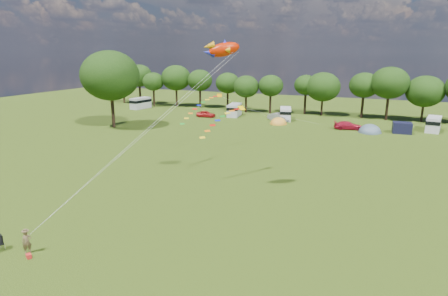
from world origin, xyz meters
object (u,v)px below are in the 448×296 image
at_px(car_b, 279,117).
at_px(campervan_a, 141,103).
at_px(kite_flyer, 27,242).
at_px(fish_kite, 221,49).
at_px(car_a, 206,114).
at_px(campervan_b, 234,110).
at_px(car_c, 348,125).
at_px(tent_greyblue, 370,132).
at_px(campervan_d, 434,124).
at_px(big_tree, 110,76).
at_px(tent_orange, 278,124).
at_px(campervan_c, 285,113).

relative_size(car_b, campervan_a, 0.78).
distance_m(car_b, campervan_a, 34.35).
relative_size(kite_flyer, fish_kite, 0.47).
relative_size(car_a, campervan_b, 0.74).
bearing_deg(car_b, car_a, 117.86).
height_order(car_c, tent_greyblue, tent_greyblue).
relative_size(car_a, fish_kite, 1.21).
bearing_deg(campervan_d, car_c, 115.59).
bearing_deg(campervan_a, car_b, -87.03).
xyz_separation_m(big_tree, tent_greyblue, (41.95, 13.27, -9.00)).
relative_size(car_b, kite_flyer, 2.72).
height_order(campervan_b, campervan_d, campervan_b).
bearing_deg(car_b, tent_orange, -145.12).
relative_size(car_b, campervan_d, 0.82).
xyz_separation_m(campervan_d, fish_kite, (-21.21, -40.22, 11.91)).
bearing_deg(car_c, campervan_a, 69.17).
bearing_deg(campervan_a, car_c, -89.54).
height_order(big_tree, campervan_b, big_tree).
bearing_deg(campervan_b, campervan_a, 78.05).
distance_m(big_tree, car_a, 20.76).
height_order(car_c, campervan_c, campervan_c).
bearing_deg(car_a, campervan_b, -60.68).
distance_m(car_b, tent_greyblue, 17.32).
bearing_deg(campervan_a, car_a, -95.81).
relative_size(big_tree, car_b, 3.12).
bearing_deg(tent_orange, car_b, 103.96).
relative_size(car_a, kite_flyer, 2.56).
bearing_deg(kite_flyer, tent_greyblue, 14.37).
xyz_separation_m(campervan_d, tent_orange, (-25.61, -4.13, -1.28)).
bearing_deg(kite_flyer, tent_orange, 31.74).
bearing_deg(car_b, kite_flyer, -161.49).
bearing_deg(campervan_d, campervan_b, 97.14).
distance_m(car_b, kite_flyer, 54.47).
height_order(car_a, fish_kite, fish_kite).
height_order(campervan_d, tent_orange, campervan_d).
xyz_separation_m(tent_orange, tent_greyblue, (15.91, -1.20, -0.00)).
bearing_deg(tent_orange, big_tree, -150.95).
distance_m(campervan_c, tent_greyblue, 16.98).
height_order(car_b, tent_orange, car_b).
height_order(campervan_a, campervan_d, campervan_a).
xyz_separation_m(campervan_a, campervan_d, (60.64, -2.00, -0.06)).
bearing_deg(car_b, car_c, -82.76).
bearing_deg(car_c, campervan_c, 55.52).
height_order(big_tree, car_a, big_tree).
relative_size(car_b, tent_greyblue, 1.04).
xyz_separation_m(big_tree, car_c, (38.35, 14.54, -8.34)).
relative_size(big_tree, campervan_d, 2.55).
height_order(car_b, campervan_d, campervan_d).
xyz_separation_m(tent_orange, kite_flyer, (-3.10, -51.16, 0.76)).
bearing_deg(tent_greyblue, tent_orange, 175.70).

